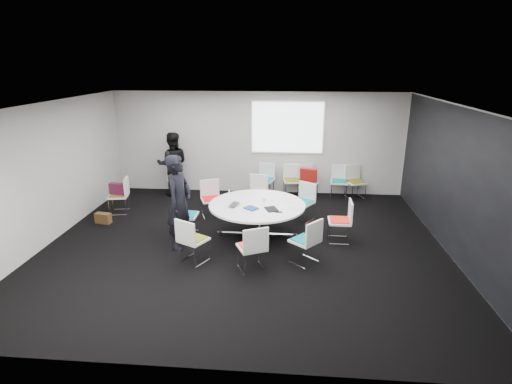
# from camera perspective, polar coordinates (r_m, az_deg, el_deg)

# --- Properties ---
(room_shell) EXTENTS (8.08, 7.08, 2.88)m
(room_shell) POSITION_cam_1_polar(r_m,az_deg,el_deg) (7.72, -1.03, 1.92)
(room_shell) COLOR black
(room_shell) RESTS_ON ground
(conference_table) EXTENTS (2.01, 2.01, 0.73)m
(conference_table) POSITION_cam_1_polar(r_m,az_deg,el_deg) (8.39, 0.16, -3.13)
(conference_table) COLOR silver
(conference_table) RESTS_ON ground
(projection_screen) EXTENTS (1.90, 0.03, 1.35)m
(projection_screen) POSITION_cam_1_polar(r_m,az_deg,el_deg) (10.97, 4.51, 9.15)
(projection_screen) COLOR white
(projection_screen) RESTS_ON room_shell
(chair_ring_a) EXTENTS (0.46, 0.47, 0.88)m
(chair_ring_a) POSITION_cam_1_polar(r_m,az_deg,el_deg) (8.44, 11.85, -5.15)
(chair_ring_a) COLOR silver
(chair_ring_a) RESTS_ON ground
(chair_ring_b) EXTENTS (0.63, 0.63, 0.88)m
(chair_ring_b) POSITION_cam_1_polar(r_m,az_deg,el_deg) (9.38, 6.66, -2.44)
(chair_ring_b) COLOR silver
(chair_ring_b) RESTS_ON ground
(chair_ring_c) EXTENTS (0.52, 0.51, 0.88)m
(chair_ring_c) POSITION_cam_1_polar(r_m,az_deg,el_deg) (9.95, 0.17, -1.10)
(chair_ring_c) COLOR silver
(chair_ring_c) RESTS_ON ground
(chair_ring_d) EXTENTS (0.59, 0.58, 0.88)m
(chair_ring_d) POSITION_cam_1_polar(r_m,az_deg,el_deg) (9.58, -6.35, -1.99)
(chair_ring_d) COLOR silver
(chair_ring_d) RESTS_ON ground
(chair_ring_e) EXTENTS (0.45, 0.46, 0.88)m
(chair_ring_e) POSITION_cam_1_polar(r_m,az_deg,el_deg) (8.69, -9.92, -4.34)
(chair_ring_e) COLOR silver
(chair_ring_e) RESTS_ON ground
(chair_ring_f) EXTENTS (0.62, 0.61, 0.88)m
(chair_ring_f) POSITION_cam_1_polar(r_m,az_deg,el_deg) (7.53, -8.93, -7.94)
(chair_ring_f) COLOR silver
(chair_ring_f) RESTS_ON ground
(chair_ring_g) EXTENTS (0.61, 0.60, 0.88)m
(chair_ring_g) POSITION_cam_1_polar(r_m,az_deg,el_deg) (7.16, -0.55, -9.14)
(chair_ring_g) COLOR silver
(chair_ring_g) RESTS_ON ground
(chair_ring_h) EXTENTS (0.64, 0.64, 0.88)m
(chair_ring_h) POSITION_cam_1_polar(r_m,az_deg,el_deg) (7.46, 7.02, -8.11)
(chair_ring_h) COLOR silver
(chair_ring_h) RESTS_ON ground
(chair_back_a) EXTENTS (0.55, 0.54, 0.88)m
(chair_back_a) POSITION_cam_1_polar(r_m,az_deg,el_deg) (11.06, 1.29, 0.89)
(chair_back_a) COLOR silver
(chair_back_a) RESTS_ON ground
(chair_back_b) EXTENTS (0.52, 0.50, 0.88)m
(chair_back_b) POSITION_cam_1_polar(r_m,az_deg,el_deg) (11.04, 5.17, 0.79)
(chair_back_b) COLOR silver
(chair_back_b) RESTS_ON ground
(chair_back_c) EXTENTS (0.60, 0.59, 0.88)m
(chair_back_c) POSITION_cam_1_polar(r_m,az_deg,el_deg) (11.01, 7.34, 0.67)
(chair_back_c) COLOR silver
(chair_back_c) RESTS_ON ground
(chair_back_d) EXTENTS (0.50, 0.49, 0.88)m
(chair_back_d) POSITION_cam_1_polar(r_m,az_deg,el_deg) (11.13, 11.76, 0.61)
(chair_back_d) COLOR silver
(chair_back_d) RESTS_ON ground
(chair_back_e) EXTENTS (0.59, 0.58, 0.88)m
(chair_back_e) POSITION_cam_1_polar(r_m,az_deg,el_deg) (11.19, 13.95, 0.55)
(chair_back_e) COLOR silver
(chair_back_e) RESTS_ON ground
(chair_spare_left) EXTENTS (0.53, 0.54, 0.88)m
(chair_spare_left) POSITION_cam_1_polar(r_m,az_deg,el_deg) (10.33, -18.87, -1.38)
(chair_spare_left) COLOR silver
(chair_spare_left) RESTS_ON ground
(chair_person_back) EXTENTS (0.58, 0.57, 0.88)m
(chair_person_back) POSITION_cam_1_polar(r_m,az_deg,el_deg) (11.48, -11.40, 1.18)
(chair_person_back) COLOR silver
(chair_person_back) RESTS_ON ground
(person_main) EXTENTS (0.59, 0.77, 1.89)m
(person_main) POSITION_cam_1_polar(r_m,az_deg,el_deg) (7.92, -10.92, -1.45)
(person_main) COLOR black
(person_main) RESTS_ON ground
(person_back) EXTENTS (1.00, 0.86, 1.76)m
(person_back) POSITION_cam_1_polar(r_m,az_deg,el_deg) (11.17, -11.79, 3.91)
(person_back) COLOR black
(person_back) RESTS_ON ground
(laptop) EXTENTS (0.30, 0.39, 0.03)m
(laptop) POSITION_cam_1_polar(r_m,az_deg,el_deg) (8.23, -2.83, -1.87)
(laptop) COLOR #333338
(laptop) RESTS_ON conference_table
(laptop_lid) EXTENTS (0.06, 0.30, 0.22)m
(laptop_lid) POSITION_cam_1_polar(r_m,az_deg,el_deg) (8.37, -3.84, -0.68)
(laptop_lid) COLOR silver
(laptop_lid) RESTS_ON conference_table
(notebook_black) EXTENTS (0.31, 0.36, 0.02)m
(notebook_black) POSITION_cam_1_polar(r_m,az_deg,el_deg) (8.01, 2.21, -2.46)
(notebook_black) COLOR black
(notebook_black) RESTS_ON conference_table
(tablet_folio) EXTENTS (0.33, 0.32, 0.03)m
(tablet_folio) POSITION_cam_1_polar(r_m,az_deg,el_deg) (8.05, -0.70, -2.32)
(tablet_folio) COLOR navy
(tablet_folio) RESTS_ON conference_table
(papers_right) EXTENTS (0.36, 0.36, 0.00)m
(papers_right) POSITION_cam_1_polar(r_m,az_deg,el_deg) (8.44, 4.44, -1.47)
(papers_right) COLOR white
(papers_right) RESTS_ON conference_table
(papers_front) EXTENTS (0.35, 0.29, 0.00)m
(papers_front) POSITION_cam_1_polar(r_m,az_deg,el_deg) (8.13, 5.82, -2.27)
(papers_front) COLOR white
(papers_front) RESTS_ON conference_table
(cup) EXTENTS (0.08, 0.08, 0.09)m
(cup) POSITION_cam_1_polar(r_m,az_deg,el_deg) (8.43, 1.14, -1.12)
(cup) COLOR white
(cup) RESTS_ON conference_table
(phone) EXTENTS (0.15, 0.08, 0.01)m
(phone) POSITION_cam_1_polar(r_m,az_deg,el_deg) (7.88, 3.30, -2.88)
(phone) COLOR black
(phone) RESTS_ON conference_table
(maroon_bag) EXTENTS (0.42, 0.20, 0.28)m
(maroon_bag) POSITION_cam_1_polar(r_m,az_deg,el_deg) (10.23, -19.15, 0.44)
(maroon_bag) COLOR #571734
(maroon_bag) RESTS_ON chair_spare_left
(brown_bag) EXTENTS (0.38, 0.22, 0.24)m
(brown_bag) POSITION_cam_1_polar(r_m,az_deg,el_deg) (9.86, -21.00, -3.51)
(brown_bag) COLOR #4B3018
(brown_bag) RESTS_ON ground
(red_jacket) EXTENTS (0.47, 0.27, 0.36)m
(red_jacket) POSITION_cam_1_polar(r_m,az_deg,el_deg) (10.67, 7.51, 2.48)
(red_jacket) COLOR maroon
(red_jacket) RESTS_ON chair_back_c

